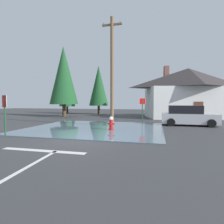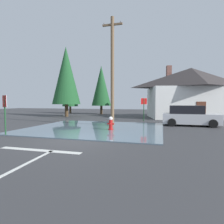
{
  "view_description": "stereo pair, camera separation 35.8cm",
  "coord_description": "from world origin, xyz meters",
  "px_view_note": "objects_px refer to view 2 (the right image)",
  "views": [
    {
      "loc": [
        4.07,
        -8.85,
        1.96
      ],
      "look_at": [
        0.77,
        4.37,
        1.21
      ],
      "focal_mm": 29.37,
      "sensor_mm": 36.0,
      "label": 1
    },
    {
      "loc": [
        4.42,
        -8.76,
        1.96
      ],
      "look_at": [
        0.77,
        4.37,
        1.21
      ],
      "focal_mm": 29.37,
      "sensor_mm": 36.0,
      "label": 2
    }
  ],
  "objects_px": {
    "stop_sign_far": "(144,105)",
    "house": "(191,92)",
    "pine_tree_short_left": "(101,86)",
    "parked_car": "(189,116)",
    "stop_sign_near": "(5,107)",
    "pine_tree_tall_left": "(70,90)",
    "utility_pole": "(112,70)",
    "pine_tree_mid_left": "(66,76)",
    "fire_hydrant": "(111,124)"
  },
  "relations": [
    {
      "from": "utility_pole",
      "to": "pine_tree_short_left",
      "type": "distance_m",
      "value": 14.78
    },
    {
      "from": "fire_hydrant",
      "to": "utility_pole",
      "type": "relative_size",
      "value": 0.11
    },
    {
      "from": "fire_hydrant",
      "to": "stop_sign_near",
      "type": "bearing_deg",
      "value": -147.21
    },
    {
      "from": "stop_sign_near",
      "to": "pine_tree_short_left",
      "type": "xyz_separation_m",
      "value": [
        -0.68,
        19.27,
        2.85
      ]
    },
    {
      "from": "parked_car",
      "to": "pine_tree_mid_left",
      "type": "bearing_deg",
      "value": 158.26
    },
    {
      "from": "fire_hydrant",
      "to": "house",
      "type": "height_order",
      "value": "house"
    },
    {
      "from": "pine_tree_mid_left",
      "to": "pine_tree_short_left",
      "type": "relative_size",
      "value": 1.21
    },
    {
      "from": "fire_hydrant",
      "to": "pine_tree_mid_left",
      "type": "height_order",
      "value": "pine_tree_mid_left"
    },
    {
      "from": "stop_sign_far",
      "to": "house",
      "type": "distance_m",
      "value": 7.85
    },
    {
      "from": "stop_sign_near",
      "to": "parked_car",
      "type": "xyz_separation_m",
      "value": [
        10.93,
        7.69,
        -0.88
      ]
    },
    {
      "from": "pine_tree_mid_left",
      "to": "stop_sign_near",
      "type": "bearing_deg",
      "value": -74.88
    },
    {
      "from": "house",
      "to": "pine_tree_tall_left",
      "type": "xyz_separation_m",
      "value": [
        -18.77,
        4.1,
        0.8
      ]
    },
    {
      "from": "parked_car",
      "to": "pine_tree_tall_left",
      "type": "relative_size",
      "value": 0.65
    },
    {
      "from": "fire_hydrant",
      "to": "parked_car",
      "type": "bearing_deg",
      "value": 37.31
    },
    {
      "from": "pine_tree_tall_left",
      "to": "parked_car",
      "type": "bearing_deg",
      "value": -35.17
    },
    {
      "from": "parked_car",
      "to": "stop_sign_near",
      "type": "bearing_deg",
      "value": -144.85
    },
    {
      "from": "fire_hydrant",
      "to": "utility_pole",
      "type": "bearing_deg",
      "value": 102.34
    },
    {
      "from": "fire_hydrant",
      "to": "pine_tree_short_left",
      "type": "relative_size",
      "value": 0.12
    },
    {
      "from": "pine_tree_short_left",
      "to": "stop_sign_near",
      "type": "bearing_deg",
      "value": -87.98
    },
    {
      "from": "stop_sign_far",
      "to": "pine_tree_tall_left",
      "type": "distance_m",
      "value": 16.92
    },
    {
      "from": "house",
      "to": "fire_hydrant",
      "type": "bearing_deg",
      "value": -118.35
    },
    {
      "from": "stop_sign_near",
      "to": "pine_tree_short_left",
      "type": "distance_m",
      "value": 19.49
    },
    {
      "from": "stop_sign_far",
      "to": "pine_tree_mid_left",
      "type": "height_order",
      "value": "pine_tree_mid_left"
    },
    {
      "from": "fire_hydrant",
      "to": "stop_sign_far",
      "type": "distance_m",
      "value": 7.08
    },
    {
      "from": "house",
      "to": "pine_tree_mid_left",
      "type": "height_order",
      "value": "pine_tree_mid_left"
    },
    {
      "from": "parked_car",
      "to": "pine_tree_mid_left",
      "type": "distance_m",
      "value": 16.37
    },
    {
      "from": "house",
      "to": "pine_tree_mid_left",
      "type": "distance_m",
      "value": 16.13
    },
    {
      "from": "stop_sign_near",
      "to": "house",
      "type": "distance_m",
      "value": 20.11
    },
    {
      "from": "parked_car",
      "to": "pine_tree_tall_left",
      "type": "distance_m",
      "value": 21.72
    },
    {
      "from": "pine_tree_tall_left",
      "to": "house",
      "type": "bearing_deg",
      "value": -12.32
    },
    {
      "from": "stop_sign_near",
      "to": "house",
      "type": "xyz_separation_m",
      "value": [
        12.13,
        15.97,
        1.52
      ]
    },
    {
      "from": "house",
      "to": "pine_tree_tall_left",
      "type": "bearing_deg",
      "value": 167.68
    },
    {
      "from": "fire_hydrant",
      "to": "pine_tree_short_left",
      "type": "height_order",
      "value": "pine_tree_short_left"
    },
    {
      "from": "house",
      "to": "pine_tree_short_left",
      "type": "xyz_separation_m",
      "value": [
        -12.81,
        3.3,
        1.33
      ]
    },
    {
      "from": "utility_pole",
      "to": "house",
      "type": "relative_size",
      "value": 0.73
    },
    {
      "from": "pine_tree_short_left",
      "to": "parked_car",
      "type": "bearing_deg",
      "value": -44.91
    },
    {
      "from": "parked_car",
      "to": "pine_tree_short_left",
      "type": "xyz_separation_m",
      "value": [
        -11.61,
        11.58,
        3.73
      ]
    },
    {
      "from": "house",
      "to": "parked_car",
      "type": "relative_size",
      "value": 2.67
    },
    {
      "from": "utility_pole",
      "to": "pine_tree_mid_left",
      "type": "height_order",
      "value": "pine_tree_mid_left"
    },
    {
      "from": "stop_sign_near",
      "to": "fire_hydrant",
      "type": "distance_m",
      "value": 6.52
    },
    {
      "from": "stop_sign_near",
      "to": "utility_pole",
      "type": "height_order",
      "value": "utility_pole"
    },
    {
      "from": "parked_car",
      "to": "fire_hydrant",
      "type": "bearing_deg",
      "value": -142.69
    },
    {
      "from": "utility_pole",
      "to": "stop_sign_near",
      "type": "bearing_deg",
      "value": -131.33
    },
    {
      "from": "stop_sign_far",
      "to": "pine_tree_mid_left",
      "type": "xyz_separation_m",
      "value": [
        -10.61,
        3.24,
        3.79
      ]
    },
    {
      "from": "house",
      "to": "pine_tree_tall_left",
      "type": "height_order",
      "value": "pine_tree_tall_left"
    },
    {
      "from": "stop_sign_far",
      "to": "stop_sign_near",
      "type": "bearing_deg",
      "value": -124.13
    },
    {
      "from": "stop_sign_near",
      "to": "fire_hydrant",
      "type": "height_order",
      "value": "stop_sign_near"
    },
    {
      "from": "stop_sign_far",
      "to": "pine_tree_mid_left",
      "type": "distance_m",
      "value": 11.72
    },
    {
      "from": "stop_sign_far",
      "to": "parked_car",
      "type": "distance_m",
      "value": 4.81
    },
    {
      "from": "house",
      "to": "parked_car",
      "type": "height_order",
      "value": "house"
    }
  ]
}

